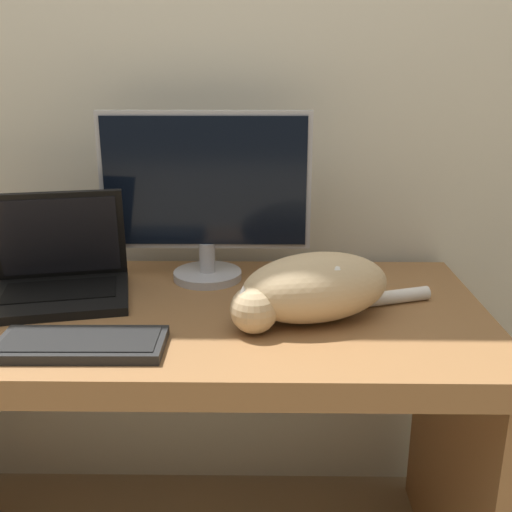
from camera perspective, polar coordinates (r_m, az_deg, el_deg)
wall_back at (r=1.66m, az=-7.50°, el=19.01°), size 6.40×0.06×2.60m
desk at (r=1.44m, az=-8.51°, el=-10.55°), size 1.46×0.66×0.74m
monitor at (r=1.48m, az=-4.83°, el=5.97°), size 0.52×0.17×0.42m
laptop at (r=1.47m, az=-18.21°, el=-1.92°), size 0.36×0.31×0.25m
external_keyboard at (r=1.21m, az=-16.34°, el=-8.04°), size 0.32×0.14×0.02m
cat at (r=1.27m, az=5.35°, el=-3.01°), size 0.46×0.27×0.15m
small_toy at (r=1.55m, az=8.58°, el=-1.34°), size 0.04×0.04×0.04m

